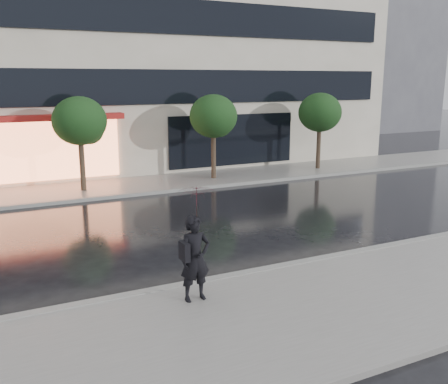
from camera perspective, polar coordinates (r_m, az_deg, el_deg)
ground at (r=13.59m, az=5.31°, el=-7.28°), size 120.00×120.00×0.00m
sidewalk_near at (r=11.14m, az=14.27°, el=-11.95°), size 60.00×4.50×0.12m
sidewalk_far at (r=22.61m, az=-8.36°, el=0.92°), size 60.00×3.50×0.12m
curb_near at (r=12.78m, az=7.68°, el=-8.34°), size 60.00×0.25×0.14m
curb_far at (r=20.99m, az=-6.88°, el=0.08°), size 60.00×0.25×0.14m
bg_building_right at (r=50.91m, az=14.41°, el=16.15°), size 12.00×12.00×16.00m
tree_mid_west at (r=21.29m, az=-16.03°, el=7.63°), size 2.20×2.20×3.99m
tree_mid_east at (r=23.13m, az=-1.12°, el=8.48°), size 2.20×2.20×3.99m
tree_far_east at (r=26.24m, az=10.97°, el=8.76°), size 2.20×2.20×3.99m
pedestrian_with_umbrella at (r=10.22m, az=-3.21°, el=-4.33°), size 0.91×0.93×2.44m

